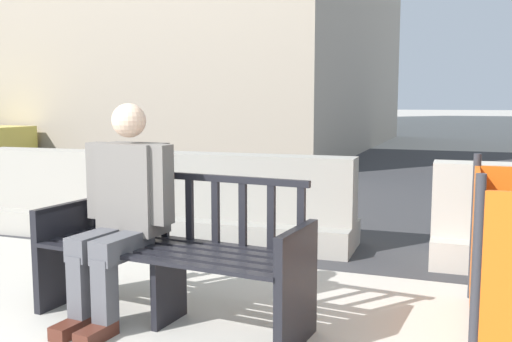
% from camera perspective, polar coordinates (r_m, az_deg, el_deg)
% --- Properties ---
extents(street_asphalt, '(120.00, 12.00, 0.01)m').
position_cam_1_polar(street_asphalt, '(10.43, 14.40, -0.56)').
color(street_asphalt, '#333335').
rests_on(street_asphalt, ground).
extents(street_bench, '(1.73, 0.68, 0.88)m').
position_cam_1_polar(street_bench, '(3.49, -8.48, -8.52)').
color(street_bench, black).
rests_on(street_bench, ground).
extents(seated_person, '(0.59, 0.75, 1.31)m').
position_cam_1_polar(seated_person, '(3.56, -13.19, -3.48)').
color(seated_person, '#66605B').
rests_on(seated_person, ground).
extents(jersey_barrier_centre, '(2.02, 0.73, 0.84)m').
position_cam_1_polar(jersey_barrier_centre, '(5.33, -0.83, -3.70)').
color(jersey_barrier_centre, gray).
rests_on(jersey_barrier_centre, ground).
extents(jersey_barrier_left, '(2.03, 0.76, 0.84)m').
position_cam_1_polar(jersey_barrier_left, '(6.06, -17.62, -2.73)').
color(jersey_barrier_left, '#9E998E').
rests_on(jersey_barrier_left, ground).
extents(delivery_truck, '(6.84, 2.44, 3.05)m').
position_cam_1_polar(delivery_truck, '(14.98, -20.28, 7.89)').
color(delivery_truck, navy).
rests_on(delivery_truck, ground).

